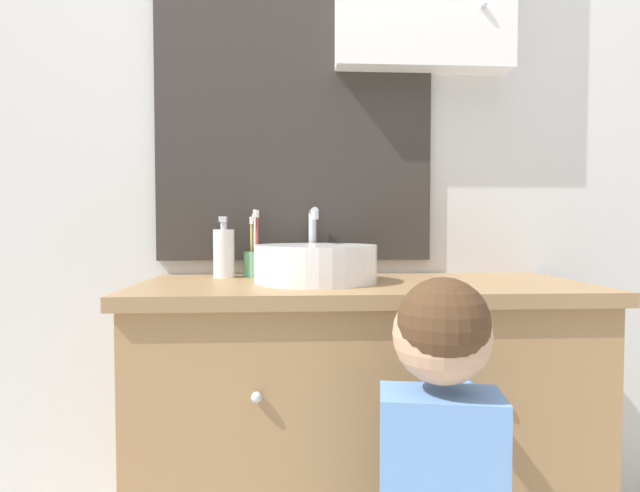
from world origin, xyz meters
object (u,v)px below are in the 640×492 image
at_px(toothbrush_holder, 254,260).
at_px(child_figure, 442,465).
at_px(soap_dispenser, 224,252).
at_px(sink_basin, 316,262).

distance_m(toothbrush_holder, child_figure, 0.81).
relative_size(toothbrush_holder, child_figure, 0.23).
distance_m(soap_dispenser, child_figure, 0.85).
height_order(sink_basin, toothbrush_holder, sink_basin).
xyz_separation_m(toothbrush_holder, child_figure, (0.38, -0.63, -0.33)).
height_order(toothbrush_holder, soap_dispenser, toothbrush_holder).
height_order(soap_dispenser, child_figure, soap_dispenser).
relative_size(sink_basin, child_figure, 0.44).
xyz_separation_m(toothbrush_holder, soap_dispenser, (-0.09, -0.02, 0.02)).
bearing_deg(child_figure, toothbrush_holder, 120.92).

